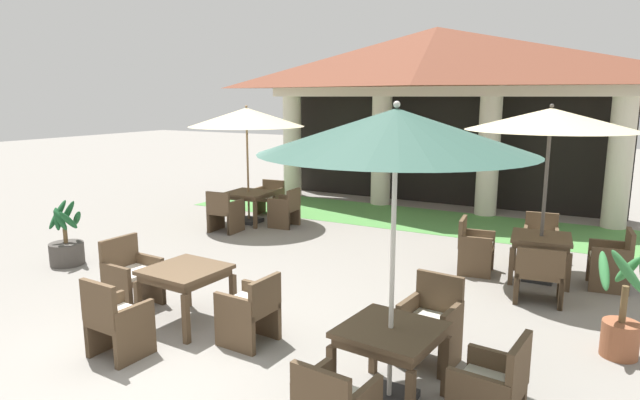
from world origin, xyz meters
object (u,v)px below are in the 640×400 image
at_px(patio_table_mid_left, 541,242).
at_px(patio_table_mid_right, 391,339).
at_px(patio_chair_far_back_south, 225,212).
at_px(potted_palm_left_edge, 67,246).
at_px(patio_table_near_foreground, 185,276).
at_px(patio_chair_mid_left_south, 539,274).
at_px(patio_chair_near_foreground_east, 250,310).
at_px(patio_umbrella_far_back, 247,118).
at_px(patio_umbrella_mid_right, 396,133).
at_px(patio_table_far_back, 248,196).
at_px(patio_chair_mid_left_west, 474,248).
at_px(patio_chair_mid_right_north, 431,324).
at_px(patio_chair_mid_left_east, 612,262).
at_px(patio_chair_near_foreground_south, 116,321).
at_px(patio_chair_near_foreground_west, 131,276).
at_px(potted_palm_right_edge, 621,321).
at_px(patio_chair_mid_right_east, 492,392).
at_px(patio_umbrella_mid_left, 551,120).
at_px(patio_chair_far_back_east, 285,209).
at_px(patio_chair_mid_left_north, 540,240).
at_px(patio_chair_far_back_north, 270,198).

xyz_separation_m(patio_table_mid_left, patio_table_mid_right, (-0.76, -4.32, 0.03)).
xyz_separation_m(patio_chair_far_back_south, potted_palm_left_edge, (-0.92, -3.07, -0.11)).
xyz_separation_m(patio_table_near_foreground, patio_chair_mid_left_south, (3.76, 2.91, -0.22)).
bearing_deg(patio_chair_near_foreground_east, potted_palm_left_edge, 81.65).
bearing_deg(patio_chair_far_back_south, patio_umbrella_far_back, 90.00).
height_order(patio_chair_far_back_south, potted_palm_left_edge, potted_palm_left_edge).
bearing_deg(patio_chair_mid_left_south, patio_chair_near_foreground_east, -139.32).
bearing_deg(patio_umbrella_mid_right, patio_table_far_back, 136.04).
xyz_separation_m(patio_chair_mid_left_west, patio_chair_mid_right_north, (0.31, -3.27, 0.02)).
relative_size(patio_chair_mid_left_east, patio_chair_mid_right_north, 0.96).
xyz_separation_m(patio_chair_near_foreground_south, patio_chair_near_foreground_west, (-0.97, 1.09, 0.03)).
xyz_separation_m(patio_umbrella_far_back, potted_palm_right_edge, (7.37, -3.26, -1.93)).
relative_size(patio_chair_mid_left_east, patio_umbrella_mid_right, 0.33).
bearing_deg(patio_chair_mid_right_east, patio_chair_near_foreground_east, 86.16).
xyz_separation_m(patio_umbrella_mid_left, potted_palm_left_edge, (-7.12, -3.02, -2.15)).
distance_m(patio_table_near_foreground, patio_table_mid_right, 2.92).
distance_m(patio_chair_mid_left_east, patio_chair_far_back_east, 6.38).
relative_size(patio_chair_mid_left_west, patio_chair_far_back_south, 1.00).
height_order(patio_chair_near_foreground_south, patio_chair_far_back_south, patio_chair_near_foreground_south).
xyz_separation_m(patio_table_near_foreground, potted_palm_left_edge, (-3.48, 0.86, -0.31)).
bearing_deg(patio_chair_mid_left_south, patio_table_mid_left, 90.00).
bearing_deg(patio_chair_near_foreground_east, patio_chair_near_foreground_south, 135.21).
bearing_deg(patio_chair_mid_left_north, patio_umbrella_far_back, -6.81).
relative_size(patio_umbrella_mid_left, patio_chair_mid_left_east, 3.00).
relative_size(patio_chair_far_back_east, potted_palm_right_edge, 0.63).
bearing_deg(potted_palm_left_edge, patio_chair_far_back_south, 73.32).
relative_size(patio_table_mid_right, patio_chair_far_back_south, 1.06).
distance_m(patio_chair_mid_left_north, patio_chair_mid_right_north, 4.39).
bearing_deg(patio_chair_mid_right_north, patio_chair_mid_left_north, -91.45).
xyz_separation_m(patio_chair_mid_left_east, patio_chair_mid_right_north, (-1.64, -3.50, 0.01)).
height_order(patio_chair_mid_left_south, patio_chair_far_back_south, patio_chair_far_back_south).
height_order(patio_chair_mid_left_north, patio_chair_mid_left_east, patio_chair_mid_left_east).
distance_m(patio_table_mid_left, patio_chair_far_back_south, 6.20).
height_order(patio_chair_near_foreground_south, patio_chair_near_foreground_west, patio_chair_near_foreground_west).
height_order(patio_chair_mid_left_south, patio_umbrella_mid_right, patio_umbrella_mid_right).
relative_size(patio_chair_mid_left_east, patio_chair_mid_right_east, 0.99).
bearing_deg(patio_table_mid_right, patio_chair_mid_left_west, 92.97).
height_order(patio_table_mid_left, patio_chair_far_back_north, patio_chair_far_back_north).
distance_m(patio_chair_mid_right_north, patio_chair_far_back_north, 7.77).
xyz_separation_m(patio_umbrella_mid_left, patio_chair_far_back_south, (-6.20, 0.05, -2.04)).
relative_size(patio_table_near_foreground, patio_chair_mid_left_north, 1.11).
height_order(patio_chair_near_foreground_east, potted_palm_right_edge, potted_palm_right_edge).
relative_size(patio_table_near_foreground, patio_chair_near_foreground_west, 0.99).
bearing_deg(patio_chair_near_foreground_south, patio_chair_mid_left_west, 63.65).
height_order(patio_table_far_back, potted_palm_left_edge, potted_palm_left_edge).
height_order(patio_chair_near_foreground_east, patio_chair_mid_left_north, patio_chair_mid_left_north).
relative_size(patio_table_near_foreground, patio_chair_mid_right_east, 1.02).
xyz_separation_m(patio_chair_mid_left_west, patio_umbrella_far_back, (-5.29, 1.11, 1.93)).
distance_m(patio_chair_mid_left_north, patio_chair_mid_left_east, 1.39).
distance_m(patio_table_near_foreground, patio_chair_mid_left_south, 4.75).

